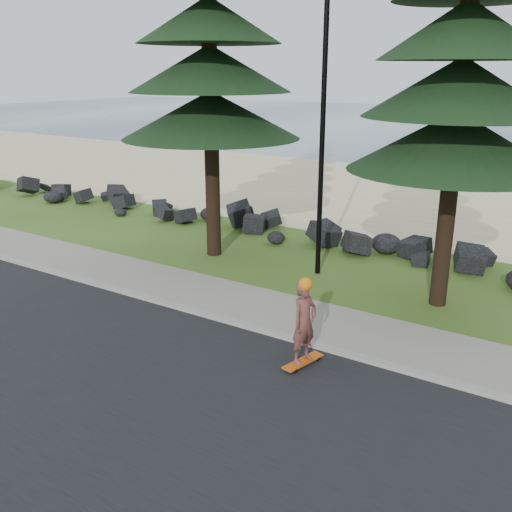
% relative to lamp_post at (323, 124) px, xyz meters
% --- Properties ---
extents(ground, '(160.00, 160.00, 0.00)m').
position_rel_lamp_post_xyz_m(ground, '(0.00, -3.20, -4.13)').
color(ground, '#38541A').
rests_on(ground, ground).
extents(road, '(160.00, 7.00, 0.02)m').
position_rel_lamp_post_xyz_m(road, '(0.00, -7.70, -4.12)').
color(road, black).
rests_on(road, ground).
extents(kerb, '(160.00, 0.20, 0.10)m').
position_rel_lamp_post_xyz_m(kerb, '(0.00, -4.10, -4.08)').
color(kerb, gray).
rests_on(kerb, ground).
extents(sidewalk, '(160.00, 2.00, 0.08)m').
position_rel_lamp_post_xyz_m(sidewalk, '(0.00, -3.00, -4.09)').
color(sidewalk, gray).
rests_on(sidewalk, ground).
extents(beach_sand, '(160.00, 15.00, 0.01)m').
position_rel_lamp_post_xyz_m(beach_sand, '(0.00, 11.30, -4.13)').
color(beach_sand, tan).
rests_on(beach_sand, ground).
extents(seawall_boulders, '(60.00, 2.40, 1.10)m').
position_rel_lamp_post_xyz_m(seawall_boulders, '(0.00, 2.40, -4.13)').
color(seawall_boulders, black).
rests_on(seawall_boulders, ground).
extents(lamp_post, '(0.25, 0.14, 8.14)m').
position_rel_lamp_post_xyz_m(lamp_post, '(0.00, 0.00, 0.00)').
color(lamp_post, black).
rests_on(lamp_post, ground).
extents(skateboarder, '(0.52, 1.00, 1.82)m').
position_rel_lamp_post_xyz_m(skateboarder, '(2.18, -4.92, -3.22)').
color(skateboarder, '#C0490B').
rests_on(skateboarder, ground).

